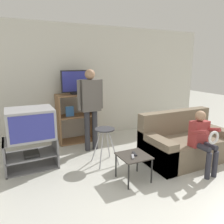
% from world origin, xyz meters
% --- Properties ---
extents(ground_plane, '(18.00, 18.00, 0.00)m').
position_xyz_m(ground_plane, '(0.00, 0.00, 0.00)').
color(ground_plane, beige).
extents(wall_back, '(6.40, 0.06, 2.60)m').
position_xyz_m(wall_back, '(0.00, 3.25, 1.30)').
color(wall_back, beige).
rests_on(wall_back, ground_plane).
extents(tv_stand, '(0.84, 0.52, 0.53)m').
position_xyz_m(tv_stand, '(-1.51, 2.06, 0.26)').
color(tv_stand, slate).
rests_on(tv_stand, ground_plane).
extents(television_main, '(0.74, 0.61, 0.50)m').
position_xyz_m(television_main, '(-1.48, 2.07, 0.78)').
color(television_main, '#9E9EA3').
rests_on(television_main, tv_stand).
extents(media_shelf, '(0.81, 0.41, 1.09)m').
position_xyz_m(media_shelf, '(-0.45, 2.98, 0.56)').
color(media_shelf, '#8E6642').
rests_on(media_shelf, ground_plane).
extents(television_flat, '(0.65, 0.20, 0.52)m').
position_xyz_m(television_flat, '(-0.42, 2.96, 1.34)').
color(television_flat, black).
rests_on(television_flat, media_shelf).
extents(folding_stool, '(0.39, 0.40, 0.65)m').
position_xyz_m(folding_stool, '(-0.32, 1.67, 0.52)').
color(folding_stool, '#B7B7BC').
rests_on(folding_stool, ground_plane).
extents(snack_table, '(0.44, 0.44, 0.40)m').
position_xyz_m(snack_table, '(-0.16, 0.95, 0.36)').
color(snack_table, '#38332D').
rests_on(snack_table, ground_plane).
extents(remote_control_black, '(0.07, 0.15, 0.02)m').
position_xyz_m(remote_control_black, '(-0.13, 0.97, 0.41)').
color(remote_control_black, '#232328').
rests_on(remote_control_black, snack_table).
extents(remote_control_white, '(0.10, 0.14, 0.02)m').
position_xyz_m(remote_control_white, '(-0.21, 0.90, 0.41)').
color(remote_control_white, gray).
rests_on(remote_control_white, snack_table).
extents(couch, '(1.59, 0.87, 0.87)m').
position_xyz_m(couch, '(1.10, 1.21, 0.29)').
color(couch, '#756651').
rests_on(couch, ground_plane).
extents(person_standing_adult, '(0.53, 0.20, 1.64)m').
position_xyz_m(person_standing_adult, '(-0.31, 2.36, 1.00)').
color(person_standing_adult, '#2D2D33').
rests_on(person_standing_adult, ground_plane).
extents(person_seated_child, '(0.33, 0.43, 1.02)m').
position_xyz_m(person_seated_child, '(0.97, 0.70, 0.60)').
color(person_seated_child, '#2D2D38').
rests_on(person_seated_child, ground_plane).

